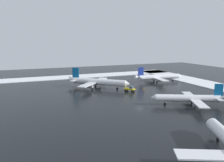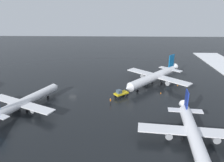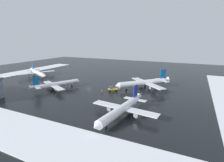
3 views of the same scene
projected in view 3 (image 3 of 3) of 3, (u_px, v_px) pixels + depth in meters
ground_plane at (89, 85)px, 96.40m from camera, size 240.00×240.00×0.00m
snow_bank_left at (9, 75)px, 124.51m from camera, size 14.00×116.00×0.27m
airplane_distant_tail at (144, 83)px, 89.03m from camera, size 24.06×25.36×9.35m
airplane_parked_portside at (38, 73)px, 117.19m from camera, size 26.94×22.91×8.54m
airplane_foreground_jet at (56, 84)px, 87.88m from camera, size 20.81×24.46×7.79m
airplane_far_rear at (122, 109)px, 56.25m from camera, size 23.67×28.44×8.44m
pushback_tug at (113, 89)px, 84.96m from camera, size 4.99×4.54×2.50m
ground_crew_by_nose_gear at (156, 86)px, 91.42m from camera, size 0.36×0.36×1.71m
ground_crew_beside_wing at (102, 91)px, 81.81m from camera, size 0.36×0.36×1.71m
traffic_cone_near_nose at (160, 91)px, 85.43m from camera, size 0.36×0.36×0.55m
traffic_cone_mid_line at (151, 84)px, 96.89m from camera, size 0.36×0.36×0.55m
traffic_cone_wingtip_side at (141, 93)px, 82.05m from camera, size 0.36×0.36×0.55m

